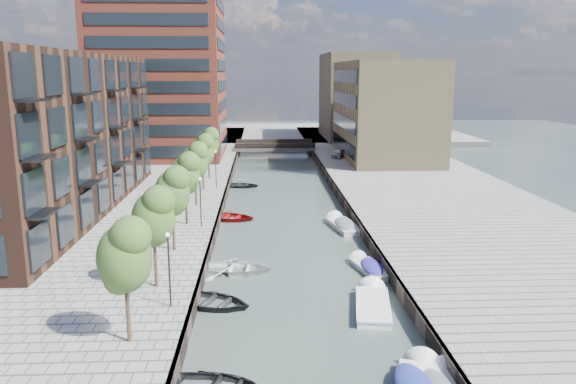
{
  "coord_description": "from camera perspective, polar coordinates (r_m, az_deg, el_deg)",
  "views": [
    {
      "loc": [
        -2.23,
        -20.67,
        13.34
      ],
      "look_at": [
        0.0,
        25.6,
        3.5
      ],
      "focal_mm": 35.0,
      "sensor_mm": 36.0,
      "label": 1
    }
  ],
  "objects": [
    {
      "name": "tan_block_far",
      "position": [
        110.28,
        6.86,
        9.65
      ],
      "size": [
        12.0,
        20.0,
        16.0
      ],
      "primitive_type": "cube",
      "color": "#907F58",
      "rests_on": "quay_right"
    },
    {
      "name": "tower",
      "position": [
        86.98,
        -12.89,
        13.45
      ],
      "size": [
        18.0,
        18.0,
        30.0
      ],
      "primitive_type": "cube",
      "color": "brown",
      "rests_on": "quay_left"
    },
    {
      "name": "tree_1",
      "position": [
        33.27,
        -13.55,
        -2.32
      ],
      "size": [
        2.5,
        2.5,
        5.95
      ],
      "color": "#382619",
      "rests_on": "quay_left"
    },
    {
      "name": "quay_right",
      "position": [
        64.64,
        13.68,
        0.19
      ],
      "size": [
        20.0,
        140.0,
        1.0
      ],
      "primitive_type": "cube",
      "color": "gray",
      "rests_on": "ground"
    },
    {
      "name": "water",
      "position": [
        62.16,
        -0.64,
        -0.4
      ],
      "size": [
        300.0,
        300.0,
        0.0
      ],
      "primitive_type": "plane",
      "color": "#38473F",
      "rests_on": "ground"
    },
    {
      "name": "tree_6",
      "position": [
        67.45,
        -8.1,
        5.03
      ],
      "size": [
        2.5,
        2.5,
        5.95
      ],
      "color": "#382619",
      "rests_on": "quay_left"
    },
    {
      "name": "sloop_4",
      "position": [
        67.29,
        -4.82,
        0.51
      ],
      "size": [
        4.75,
        3.72,
        0.9
      ],
      "primitive_type": "imported",
      "rotation": [
        0.0,
        0.0,
        1.42
      ],
      "color": "black",
      "rests_on": "ground"
    },
    {
      "name": "sloop_3",
      "position": [
        38.9,
        -5.39,
        -8.12
      ],
      "size": [
        5.46,
        4.12,
        1.07
      ],
      "primitive_type": "imported",
      "rotation": [
        0.0,
        0.0,
        1.48
      ],
      "color": "white",
      "rests_on": "ground"
    },
    {
      "name": "bridge",
      "position": [
        93.47,
        -1.37,
        4.64
      ],
      "size": [
        13.0,
        6.0,
        1.3
      ],
      "color": "gray",
      "rests_on": "ground"
    },
    {
      "name": "quay_wall_right",
      "position": [
        62.57,
        4.95,
        0.1
      ],
      "size": [
        0.25,
        140.0,
        1.0
      ],
      "primitive_type": "cube",
      "color": "#332823",
      "rests_on": "ground"
    },
    {
      "name": "tan_block_near",
      "position": [
        84.83,
        9.76,
        8.21
      ],
      "size": [
        12.0,
        25.0,
        14.0
      ],
      "primitive_type": "cube",
      "color": "#907F58",
      "rests_on": "quay_right"
    },
    {
      "name": "tree_5",
      "position": [
        60.54,
        -8.7,
        4.23
      ],
      "size": [
        2.5,
        2.5,
        5.95
      ],
      "color": "#382619",
      "rests_on": "quay_left"
    },
    {
      "name": "motorboat_3",
      "position": [
        39.49,
        8.24,
        -7.6
      ],
      "size": [
        2.56,
        4.69,
        1.48
      ],
      "color": "silver",
      "rests_on": "ground"
    },
    {
      "name": "tree_3",
      "position": [
        46.8,
        -10.42,
        1.91
      ],
      "size": [
        2.5,
        2.5,
        5.95
      ],
      "color": "#382619",
      "rests_on": "quay_left"
    },
    {
      "name": "sloop_0",
      "position": [
        33.78,
        -7.76,
        -11.38
      ],
      "size": [
        5.86,
        5.14,
        1.01
      ],
      "primitive_type": "imported",
      "rotation": [
        0.0,
        0.0,
        1.16
      ],
      "color": "black",
      "rests_on": "ground"
    },
    {
      "name": "motorboat_2",
      "position": [
        33.83,
        8.57,
        -11.17
      ],
      "size": [
        2.71,
        5.69,
        1.82
      ],
      "color": "white",
      "rests_on": "ground"
    },
    {
      "name": "apartment_block",
      "position": [
        53.96,
        -22.07,
        5.44
      ],
      "size": [
        8.0,
        38.0,
        14.0
      ],
      "primitive_type": "cube",
      "color": "#311C13",
      "rests_on": "quay_left"
    },
    {
      "name": "lamp_2",
      "position": [
        61.66,
        -7.35,
        2.72
      ],
      "size": [
        0.24,
        0.24,
        4.12
      ],
      "color": "black",
      "rests_on": "quay_left"
    },
    {
      "name": "lamp_1",
      "position": [
        46.01,
        -8.9,
        -0.49
      ],
      "size": [
        0.24,
        0.24,
        4.12
      ],
      "color": "black",
      "rests_on": "quay_left"
    },
    {
      "name": "motorboat_4",
      "position": [
        49.72,
        5.57,
        -3.37
      ],
      "size": [
        2.84,
        5.55,
        1.76
      ],
      "color": "silver",
      "rests_on": "ground"
    },
    {
      "name": "quay_wall_left",
      "position": [
        62.14,
        -6.27,
        -0.01
      ],
      "size": [
        0.25,
        140.0,
        1.0
      ],
      "primitive_type": "cube",
      "color": "#332823",
      "rests_on": "ground"
    },
    {
      "name": "far_closure",
      "position": [
        121.38,
        -1.7,
        5.91
      ],
      "size": [
        80.0,
        40.0,
        1.0
      ],
      "primitive_type": "cube",
      "color": "gray",
      "rests_on": "ground"
    },
    {
      "name": "tree_4",
      "position": [
        53.65,
        -9.45,
        3.22
      ],
      "size": [
        2.5,
        2.5,
        5.95
      ],
      "color": "#382619",
      "rests_on": "quay_left"
    },
    {
      "name": "lamp_0",
      "position": [
        30.71,
        -12.01,
        -6.94
      ],
      "size": [
        0.24,
        0.24,
        4.12
      ],
      "color": "black",
      "rests_on": "quay_left"
    },
    {
      "name": "tree_0",
      "position": [
        26.69,
        -16.3,
        -6.01
      ],
      "size": [
        2.5,
        2.5,
        5.95
      ],
      "color": "#382619",
      "rests_on": "quay_left"
    },
    {
      "name": "sloop_2",
      "position": [
        52.4,
        -6.05,
        -2.83
      ],
      "size": [
        5.86,
        4.94,
        1.04
      ],
      "primitive_type": "imported",
      "rotation": [
        0.0,
        0.0,
        1.26
      ],
      "color": "maroon",
      "rests_on": "ground"
    },
    {
      "name": "car",
      "position": [
        84.16,
        5.12,
        3.96
      ],
      "size": [
        2.79,
        4.14,
        1.31
      ],
      "primitive_type": "imported",
      "rotation": [
        0.0,
        0.0,
        -0.36
      ],
      "color": "#B0B1B5",
      "rests_on": "quay_right"
    },
    {
      "name": "tree_2",
      "position": [
        39.99,
        -11.72,
        0.15
      ],
      "size": [
        2.5,
        2.5,
        5.95
      ],
      "color": "#382619",
      "rests_on": "quay_left"
    }
  ]
}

